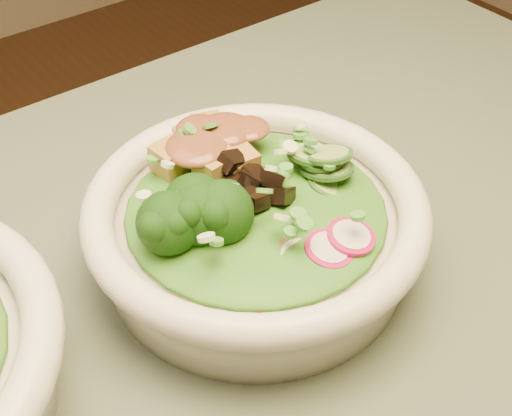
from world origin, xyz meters
TOP-DOWN VIEW (x-y plane):
  - salad_bowl at (0.11, 0.09)m, footprint 0.26×0.26m
  - lettuce_bed at (0.11, 0.09)m, footprint 0.19×0.19m
  - broccoli_florets at (0.05, 0.08)m, footprint 0.08×0.07m
  - radish_slices at (0.11, 0.02)m, footprint 0.11×0.05m
  - cucumber_slices at (0.17, 0.08)m, footprint 0.07×0.07m
  - mushroom_heap at (0.11, 0.10)m, footprint 0.07×0.07m
  - tofu_cubes at (0.11, 0.14)m, footprint 0.09×0.06m
  - peanut_sauce at (0.11, 0.14)m, footprint 0.07×0.05m
  - scallion_garnish at (0.11, 0.09)m, footprint 0.18×0.18m

SIDE VIEW (x-z plane):
  - salad_bowl at x=0.11m, z-range 0.75..0.82m
  - lettuce_bed at x=0.11m, z-range 0.80..0.82m
  - radish_slices at x=0.11m, z-range 0.80..0.82m
  - cucumber_slices at x=0.17m, z-range 0.80..0.84m
  - tofu_cubes at x=0.11m, z-range 0.80..0.84m
  - mushroom_heap at x=0.11m, z-range 0.80..0.84m
  - broccoli_florets at x=0.05m, z-range 0.80..0.84m
  - scallion_garnish at x=0.11m, z-range 0.82..0.84m
  - peanut_sauce at x=0.11m, z-range 0.82..0.84m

